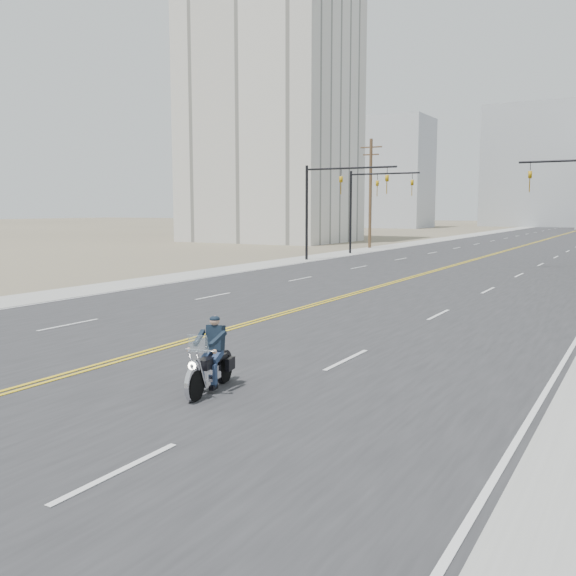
{
  "coord_description": "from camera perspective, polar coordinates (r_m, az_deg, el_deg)",
  "views": [
    {
      "loc": [
        11.54,
        -10.51,
        3.82
      ],
      "look_at": [
        2.69,
        5.07,
        1.6
      ],
      "focal_mm": 40.0,
      "sensor_mm": 36.0,
      "label": 1
    }
  ],
  "objects": [
    {
      "name": "motorcyclist",
      "position": [
        13.54,
        -6.97,
        -5.93
      ],
      "size": [
        1.25,
        2.15,
        1.57
      ],
      "primitive_type": null,
      "rotation": [
        0.0,
        0.0,
        3.34
      ],
      "color": "black",
      "rests_on": "ground"
    },
    {
      "name": "haze_bldg_f",
      "position": [
        153.45,
        6.0,
        8.58
      ],
      "size": [
        12.0,
        12.0,
        16.0
      ],
      "primitive_type": "cube",
      "color": "#ADB2B7",
      "rests_on": "ground"
    },
    {
      "name": "ground_plane",
      "position": [
        16.07,
        -17.67,
        -7.03
      ],
      "size": [
        400.0,
        400.0,
        0.0
      ],
      "primitive_type": "plane",
      "color": "#776D56",
      "rests_on": "ground"
    },
    {
      "name": "road",
      "position": [
        81.42,
        21.46,
        3.88
      ],
      "size": [
        20.0,
        200.0,
        0.01
      ],
      "primitive_type": "cube",
      "color": "#303033",
      "rests_on": "ground"
    },
    {
      "name": "haze_bldg_a",
      "position": [
        134.05,
        9.38,
        10.03
      ],
      "size": [
        14.0,
        12.0,
        22.0
      ],
      "primitive_type": "cube",
      "color": "#B7BCC6",
      "rests_on": "ground"
    },
    {
      "name": "sidewalk_left",
      "position": [
        83.83,
        13.64,
        4.25
      ],
      "size": [
        3.0,
        200.0,
        0.01
      ],
      "primitive_type": "cube",
      "color": "#A5A5A0",
      "rests_on": "ground"
    },
    {
      "name": "apartment_block",
      "position": [
        77.33,
        -1.56,
        15.36
      ],
      "size": [
        18.0,
        14.0,
        30.0
      ],
      "primitive_type": "cube",
      "color": "silver",
      "rests_on": "ground"
    },
    {
      "name": "traffic_mast_left",
      "position": [
        47.22,
        3.87,
        8.4
      ],
      "size": [
        7.1,
        0.26,
        7.0
      ],
      "color": "black",
      "rests_on": "ground"
    },
    {
      "name": "haze_bldg_d",
      "position": [
        152.62,
        21.0,
        10.04
      ],
      "size": [
        20.0,
        15.0,
        26.0
      ],
      "primitive_type": "cube",
      "color": "#ADB2B7",
      "rests_on": "ground"
    },
    {
      "name": "traffic_mast_far",
      "position": [
        54.66,
        7.23,
        8.1
      ],
      "size": [
        6.1,
        0.26,
        7.0
      ],
      "color": "black",
      "rests_on": "ground"
    },
    {
      "name": "utility_pole_left",
      "position": [
        63.28,
        7.33,
        8.5
      ],
      "size": [
        2.2,
        0.3,
        10.5
      ],
      "color": "brown",
      "rests_on": "ground"
    }
  ]
}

